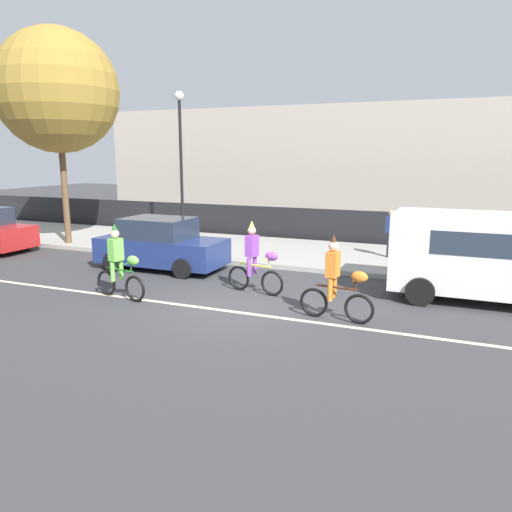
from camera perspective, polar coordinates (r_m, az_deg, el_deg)
The scene contains 13 objects.
ground_plane at distance 12.21m, azimuth -2.13°, elevation -5.65°, with size 80.00×80.00×0.00m, color #38383A.
road_centre_line at distance 11.78m, azimuth -3.15°, elevation -6.29°, with size 36.00×0.14×0.01m, color beige.
sidewalk_curb at distance 18.12m, azimuth 6.52°, elevation 0.22°, with size 60.00×5.00×0.15m, color #9E9B93.
fence_line at distance 20.78m, azimuth 8.81°, elevation 3.36°, with size 40.00×0.08×1.40m, color black.
building_backdrop at distance 29.08m, azimuth 12.31°, elevation 10.12°, with size 28.00×8.00×6.04m, color #B2A899.
parade_cyclist_lime at distance 13.01m, azimuth -15.32°, elevation -1.15°, with size 1.70×0.54×1.92m.
parade_cyclist_purple at distance 13.07m, azimuth -0.06°, elevation -0.68°, with size 1.71×0.53×1.92m.
parade_cyclist_orange at distance 11.05m, azimuth 9.27°, elevation -3.12°, with size 1.72×0.50×1.92m.
parked_van_white at distance 13.51m, azimuth 26.35°, elevation 0.41°, with size 5.00×2.22×2.18m.
parked_car_navy at distance 16.17m, azimuth -10.83°, elevation 1.26°, with size 4.10×1.92×1.64m.
street_lamp_post at distance 20.33m, azimuth -8.61°, elevation 12.48°, with size 0.36×0.36×5.86m.
street_tree_near_lamp at distance 21.09m, azimuth -21.77°, elevation 17.09°, with size 4.60×4.60×8.09m.
pedestrian_onlooker at distance 17.54m, azimuth 15.11°, elevation 2.63°, with size 0.32×0.20×1.62m.
Camera 1 is at (4.92, -10.58, 3.61)m, focal length 35.00 mm.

